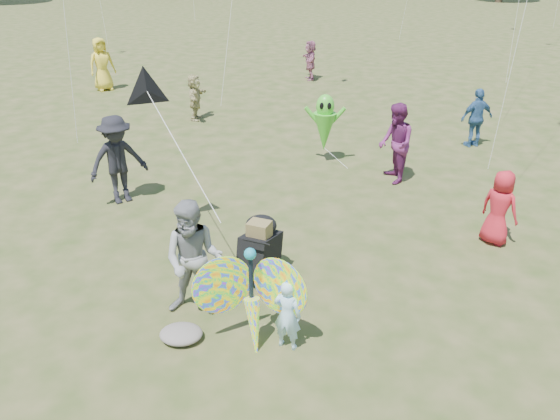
# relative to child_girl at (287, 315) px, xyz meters

# --- Properties ---
(ground) EXTENTS (160.00, 160.00, 0.00)m
(ground) POSITION_rel_child_girl_xyz_m (-0.01, 0.50, -0.53)
(ground) COLOR #51592B
(ground) RESTS_ON ground
(child_girl) EXTENTS (0.45, 0.37, 1.06)m
(child_girl) POSITION_rel_child_girl_xyz_m (0.00, 0.00, 0.00)
(child_girl) COLOR #B4E6FF
(child_girl) RESTS_ON ground
(adult_man) EXTENTS (0.92, 0.74, 1.81)m
(adult_man) POSITION_rel_child_girl_xyz_m (-1.37, 0.72, 0.38)
(adult_man) COLOR gray
(adult_man) RESTS_ON ground
(grey_bag) EXTENTS (0.60, 0.49, 0.19)m
(grey_bag) POSITION_rel_child_girl_xyz_m (-1.48, 0.06, -0.43)
(grey_bag) COLOR slate
(grey_bag) RESTS_ON ground
(crowd_a) EXTENTS (0.80, 0.80, 1.41)m
(crowd_a) POSITION_rel_child_girl_xyz_m (3.69, 3.13, 0.17)
(crowd_a) COLOR red
(crowd_a) RESTS_ON ground
(crowd_b) EXTENTS (1.39, 1.29, 1.88)m
(crowd_b) POSITION_rel_child_girl_xyz_m (-3.72, 4.51, 0.41)
(crowd_b) COLOR black
(crowd_b) RESTS_ON ground
(crowd_c) EXTENTS (1.00, 0.67, 1.58)m
(crowd_c) POSITION_rel_child_girl_xyz_m (4.70, 8.54, 0.26)
(crowd_c) COLOR #345F90
(crowd_c) RESTS_ON ground
(crowd_d) EXTENTS (0.50, 1.33, 1.41)m
(crowd_d) POSITION_rel_child_girl_xyz_m (-3.32, 10.63, 0.18)
(crowd_d) COLOR tan
(crowd_d) RESTS_ON ground
(crowd_e) EXTENTS (0.82, 0.99, 1.83)m
(crowd_e) POSITION_rel_child_girl_xyz_m (2.20, 5.95, 0.39)
(crowd_e) COLOR #6F255F
(crowd_e) RESTS_ON ground
(crowd_g) EXTENTS (1.11, 1.06, 1.92)m
(crowd_g) POSITION_rel_child_girl_xyz_m (-7.51, 14.26, 0.43)
(crowd_g) COLOR yellow
(crowd_g) RESTS_ON ground
(crowd_j) EXTENTS (0.65, 1.48, 1.54)m
(crowd_j) POSITION_rel_child_girl_xyz_m (0.22, 16.51, 0.24)
(crowd_j) COLOR #BA6A89
(crowd_j) RESTS_ON ground
(jogging_stroller) EXTENTS (0.73, 1.13, 1.09)m
(jogging_stroller) POSITION_rel_child_girl_xyz_m (-0.51, 1.67, 0.08)
(jogging_stroller) COLOR black
(jogging_stroller) RESTS_ON ground
(butterfly_kite) EXTENTS (1.74, 0.75, 1.68)m
(butterfly_kite) POSITION_rel_child_girl_xyz_m (-0.47, 0.05, 0.20)
(butterfly_kite) COLOR #FB2827
(butterfly_kite) RESTS_ON ground
(delta_kite_rig) EXTENTS (2.00, 2.62, 1.69)m
(delta_kite_rig) POSITION_rel_child_girl_xyz_m (-2.51, 3.09, 2.20)
(delta_kite_rig) COLOR black
(delta_kite_rig) RESTS_ON ground
(alien_kite) EXTENTS (1.12, 0.69, 1.74)m
(alien_kite) POSITION_rel_child_girl_xyz_m (0.61, 7.07, 0.44)
(alien_kite) COLOR #4BC82F
(alien_kite) RESTS_ON ground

